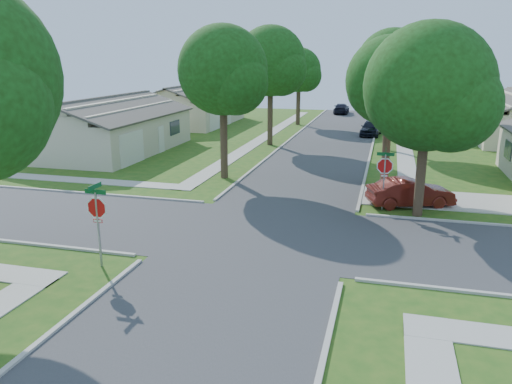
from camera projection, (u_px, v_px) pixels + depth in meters
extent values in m
plane|color=#235116|center=(264.00, 234.00, 20.77)|extent=(100.00, 100.00, 0.00)
cube|color=#333335|center=(264.00, 233.00, 20.76)|extent=(7.00, 100.00, 0.02)
cube|color=#9E9B91|center=(403.00, 140.00, 43.49)|extent=(1.20, 40.00, 0.04)
cube|color=#9E9B91|center=(268.00, 135.00, 46.51)|extent=(1.20, 40.00, 0.04)
cube|color=#9E9B91|center=(447.00, 200.00, 25.42)|extent=(8.80, 3.60, 0.05)
cube|color=gray|center=(99.00, 230.00, 17.19)|extent=(0.06, 0.06, 2.70)
cylinder|color=white|center=(97.00, 208.00, 16.98)|extent=(1.05, 0.02, 1.05)
cylinder|color=red|center=(97.00, 208.00, 16.98)|extent=(0.90, 0.03, 0.90)
cube|color=red|center=(98.00, 221.00, 17.10)|extent=(0.34, 0.03, 0.12)
cube|color=white|center=(98.00, 221.00, 17.10)|extent=(0.30, 0.03, 0.08)
cube|color=#0C5426|center=(95.00, 192.00, 16.83)|extent=(0.80, 0.02, 0.16)
cube|color=#0C5426|center=(95.00, 187.00, 16.78)|extent=(0.02, 0.80, 0.16)
cube|color=gray|center=(384.00, 183.00, 23.63)|extent=(0.06, 0.06, 2.70)
cylinder|color=white|center=(385.00, 166.00, 23.42)|extent=(1.05, 0.02, 1.05)
cylinder|color=red|center=(385.00, 166.00, 23.42)|extent=(0.90, 0.03, 0.90)
cube|color=red|center=(384.00, 176.00, 23.54)|extent=(0.34, 0.03, 0.12)
cube|color=white|center=(384.00, 176.00, 23.54)|extent=(0.30, 0.03, 0.08)
cube|color=#0C5426|center=(386.00, 154.00, 23.27)|extent=(0.80, 0.02, 0.16)
cube|color=#0C5426|center=(386.00, 150.00, 23.22)|extent=(0.02, 0.80, 0.16)
cylinder|color=#38281C|center=(386.00, 153.00, 27.47)|extent=(0.44, 0.44, 3.95)
sphere|color=#19350D|center=(391.00, 81.00, 26.44)|extent=(4.80, 4.80, 4.80)
sphere|color=#19350D|center=(407.00, 93.00, 25.94)|extent=(3.46, 3.46, 3.46)
sphere|color=#19350D|center=(377.00, 89.00, 27.31)|extent=(3.26, 3.26, 3.26)
cylinder|color=#38281C|center=(388.00, 123.00, 38.61)|extent=(0.44, 0.44, 4.30)
sphere|color=#19350D|center=(392.00, 65.00, 37.46)|extent=(5.40, 5.40, 5.40)
sphere|color=#19350D|center=(405.00, 74.00, 36.90)|extent=(3.89, 3.89, 3.89)
sphere|color=#19350D|center=(381.00, 72.00, 38.43)|extent=(3.67, 3.67, 3.67)
cylinder|color=#38281C|center=(389.00, 107.00, 50.75)|extent=(0.44, 0.44, 4.20)
sphere|color=#19350D|center=(392.00, 65.00, 49.66)|extent=(5.00, 5.00, 5.00)
sphere|color=#19350D|center=(401.00, 72.00, 49.14)|extent=(3.60, 3.60, 3.60)
sphere|color=#19350D|center=(384.00, 70.00, 50.56)|extent=(3.40, 3.40, 3.40)
cylinder|color=#38281C|center=(224.00, 143.00, 29.76)|extent=(0.44, 0.44, 4.25)
sphere|color=#19350D|center=(223.00, 70.00, 28.64)|extent=(5.20, 5.20, 5.20)
sphere|color=#19350D|center=(235.00, 82.00, 28.10)|extent=(3.74, 3.74, 3.74)
sphere|color=#19350D|center=(214.00, 79.00, 29.58)|extent=(3.54, 3.54, 3.54)
cylinder|color=#38281C|center=(270.00, 118.00, 40.92)|extent=(0.44, 0.44, 4.44)
sphere|color=#19350D|center=(271.00, 61.00, 39.72)|extent=(5.60, 5.60, 5.60)
sphere|color=#19350D|center=(281.00, 70.00, 39.14)|extent=(4.03, 4.03, 4.03)
sphere|color=#19350D|center=(262.00, 68.00, 40.73)|extent=(3.81, 3.81, 3.81)
cylinder|color=#38281C|center=(298.00, 106.00, 53.11)|extent=(0.44, 0.44, 3.90)
sphere|color=#19350D|center=(299.00, 70.00, 52.11)|extent=(4.60, 4.60, 4.60)
sphere|color=#19350D|center=(306.00, 76.00, 51.64)|extent=(3.31, 3.31, 3.31)
sphere|color=#19350D|center=(293.00, 74.00, 52.94)|extent=(3.13, 3.13, 3.13)
cylinder|color=#38281C|center=(420.00, 178.00, 22.65)|extent=(0.44, 0.44, 3.54)
sphere|color=#19350D|center=(429.00, 87.00, 21.58)|extent=(5.60, 5.60, 5.60)
sphere|color=#19350D|center=(452.00, 105.00, 21.00)|extent=(4.03, 4.03, 4.03)
sphere|color=#19350D|center=(407.00, 98.00, 22.58)|extent=(3.81, 3.81, 3.81)
cube|color=#1E2633|center=(508.00, 150.00, 30.68)|extent=(0.06, 1.80, 1.10)
cube|color=#423D38|center=(500.00, 100.00, 43.43)|extent=(4.42, 13.60, 1.56)
cube|color=silver|center=(479.00, 132.00, 40.91)|extent=(0.06, 3.20, 2.20)
cube|color=silver|center=(471.00, 126.00, 45.18)|extent=(0.06, 0.90, 2.00)
cube|color=#1E2633|center=(467.00, 117.00, 47.46)|extent=(0.06, 1.80, 1.10)
cube|color=beige|center=(109.00, 133.00, 38.34)|extent=(8.00, 13.00, 2.80)
cube|color=#423D38|center=(131.00, 107.00, 37.30)|extent=(4.42, 13.60, 1.56)
cube|color=#423D38|center=(84.00, 106.00, 38.29)|extent=(4.42, 13.60, 1.56)
cube|color=silver|center=(132.00, 148.00, 33.79)|extent=(0.06, 3.20, 2.20)
cube|color=silver|center=(161.00, 139.00, 38.05)|extent=(0.06, 0.90, 2.00)
cube|color=#1E2633|center=(175.00, 127.00, 40.33)|extent=(0.06, 1.80, 1.10)
cube|color=beige|center=(192.00, 111.00, 54.19)|extent=(8.00, 13.00, 2.80)
cube|color=#423D38|center=(209.00, 92.00, 53.15)|extent=(4.42, 13.60, 1.56)
cube|color=#423D38|center=(174.00, 91.00, 54.14)|extent=(4.42, 13.60, 1.56)
cube|color=silver|center=(215.00, 119.00, 49.63)|extent=(0.06, 3.20, 2.20)
cube|color=silver|center=(229.00, 115.00, 53.90)|extent=(0.06, 0.90, 2.00)
cube|color=#1E2633|center=(236.00, 107.00, 56.18)|extent=(0.06, 1.80, 1.10)
imported|color=#5B1912|center=(410.00, 193.00, 24.40)|extent=(4.38, 2.78, 1.36)
imported|color=black|center=(371.00, 128.00, 46.22)|extent=(2.04, 4.31, 1.42)
imported|color=black|center=(341.00, 109.00, 63.66)|extent=(1.92, 4.50, 1.29)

